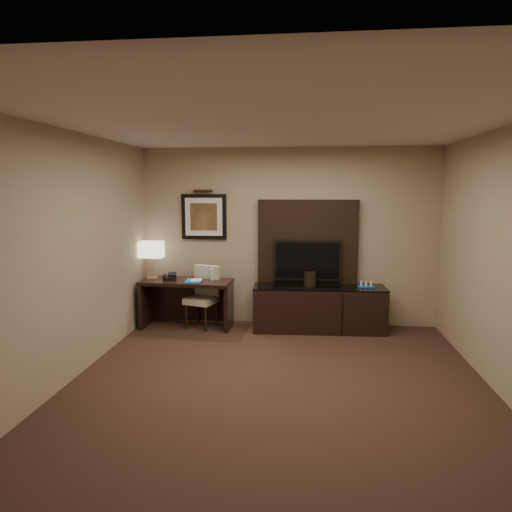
# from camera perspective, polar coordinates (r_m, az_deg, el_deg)

# --- Properties ---
(floor) EXTENTS (4.50, 5.00, 0.01)m
(floor) POSITION_cam_1_polar(r_m,az_deg,el_deg) (4.92, 2.58, -16.65)
(floor) COLOR #331F17
(floor) RESTS_ON ground
(ceiling) EXTENTS (4.50, 5.00, 0.01)m
(ceiling) POSITION_cam_1_polar(r_m,az_deg,el_deg) (4.50, 2.82, 16.31)
(ceiling) COLOR silver
(ceiling) RESTS_ON wall_back
(wall_back) EXTENTS (4.50, 0.01, 2.70)m
(wall_back) POSITION_cam_1_polar(r_m,az_deg,el_deg) (7.00, 4.01, 2.40)
(wall_back) COLOR #9E886B
(wall_back) RESTS_ON floor
(wall_front) EXTENTS (4.50, 0.01, 2.70)m
(wall_front) POSITION_cam_1_polar(r_m,az_deg,el_deg) (2.10, -1.79, -11.90)
(wall_front) COLOR #9E886B
(wall_front) RESTS_ON floor
(wall_left) EXTENTS (0.01, 5.00, 2.70)m
(wall_left) POSITION_cam_1_polar(r_m,az_deg,el_deg) (5.17, -23.03, -0.38)
(wall_left) COLOR #9E886B
(wall_left) RESTS_ON floor
(desk) EXTENTS (1.38, 0.66, 0.72)m
(desk) POSITION_cam_1_polar(r_m,az_deg,el_deg) (7.00, -8.63, -5.90)
(desk) COLOR black
(desk) RESTS_ON floor
(credenza) EXTENTS (1.94, 0.62, 0.66)m
(credenza) POSITION_cam_1_polar(r_m,az_deg,el_deg) (6.83, 7.87, -6.50)
(credenza) COLOR black
(credenza) RESTS_ON floor
(tv_wall_panel) EXTENTS (1.50, 0.12, 1.30)m
(tv_wall_panel) POSITION_cam_1_polar(r_m,az_deg,el_deg) (6.94, 6.46, 1.65)
(tv_wall_panel) COLOR black
(tv_wall_panel) RESTS_ON wall_back
(tv) EXTENTS (1.00, 0.08, 0.60)m
(tv) POSITION_cam_1_polar(r_m,az_deg,el_deg) (6.87, 6.43, -0.51)
(tv) COLOR black
(tv) RESTS_ON tv_wall_panel
(artwork) EXTENTS (0.70, 0.04, 0.70)m
(artwork) POSITION_cam_1_polar(r_m,az_deg,el_deg) (7.12, -6.52, 4.89)
(artwork) COLOR black
(artwork) RESTS_ON wall_back
(picture_light) EXTENTS (0.04, 0.04, 0.30)m
(picture_light) POSITION_cam_1_polar(r_m,az_deg,el_deg) (7.07, -6.64, 8.11)
(picture_light) COLOR #443115
(picture_light) RESTS_ON wall_back
(desk_chair) EXTENTS (0.54, 0.58, 0.86)m
(desk_chair) POSITION_cam_1_polar(r_m,az_deg,el_deg) (6.93, -6.84, -5.41)
(desk_chair) COLOR beige
(desk_chair) RESTS_ON floor
(table_lamp) EXTENTS (0.40, 0.27, 0.61)m
(table_lamp) POSITION_cam_1_polar(r_m,az_deg,el_deg) (7.13, -12.89, -0.33)
(table_lamp) COLOR tan
(table_lamp) RESTS_ON desk
(desk_phone) EXTENTS (0.22, 0.20, 0.09)m
(desk_phone) POSITION_cam_1_polar(r_m,az_deg,el_deg) (6.99, -10.74, -2.57)
(desk_phone) COLOR black
(desk_phone) RESTS_ON desk
(blue_folder) EXTENTS (0.25, 0.32, 0.02)m
(blue_folder) POSITION_cam_1_polar(r_m,az_deg,el_deg) (6.81, -7.79, -3.10)
(blue_folder) COLOR #1B68B5
(blue_folder) RESTS_ON desk
(book) EXTENTS (0.16, 0.05, 0.21)m
(book) POSITION_cam_1_polar(r_m,az_deg,el_deg) (6.82, -8.19, -2.26)
(book) COLOR #C0AF97
(book) RESTS_ON desk
(water_bottle) EXTENTS (0.07, 0.07, 0.16)m
(water_bottle) POSITION_cam_1_polar(r_m,az_deg,el_deg) (6.88, -5.56, -2.32)
(water_bottle) COLOR silver
(water_bottle) RESTS_ON desk
(ice_bucket) EXTENTS (0.19, 0.19, 0.21)m
(ice_bucket) POSITION_cam_1_polar(r_m,az_deg,el_deg) (6.77, 6.76, -2.85)
(ice_bucket) COLOR black
(ice_bucket) RESTS_ON credenza
(minibar_tray) EXTENTS (0.24, 0.15, 0.08)m
(minibar_tray) POSITION_cam_1_polar(r_m,az_deg,el_deg) (6.81, 13.60, -3.48)
(minibar_tray) COLOR #194FA8
(minibar_tray) RESTS_ON credenza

